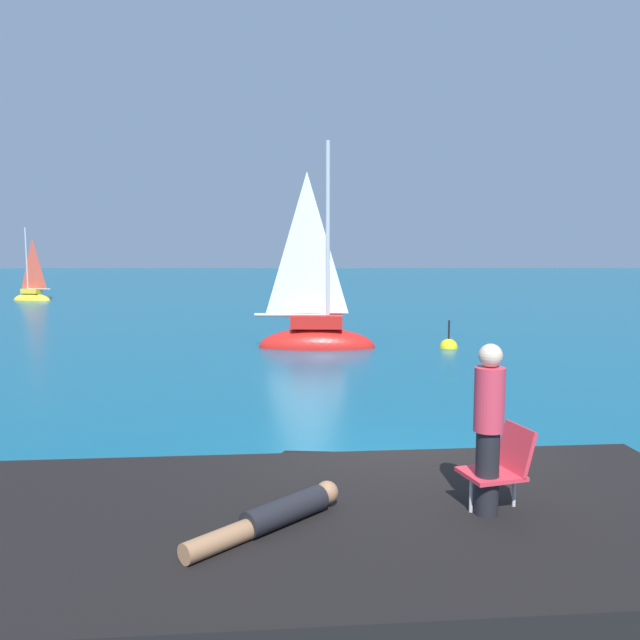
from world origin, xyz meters
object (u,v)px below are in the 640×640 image
object	(u,v)px
sailboat_near	(316,336)
beach_chair	(502,464)
person_sunbather	(275,516)
marker_buoy	(449,348)
person_standing	(489,424)
sailboat_far	(32,296)

from	to	relation	value
sailboat_near	beach_chair	bearing A→B (deg)	-80.95
person_sunbather	marker_buoy	world-z (taller)	person_sunbather
person_standing	beach_chair	bearing A→B (deg)	-109.99
person_sunbather	person_standing	distance (m)	2.13
sailboat_near	person_sunbather	xyz separation A→B (m)	(-0.37, -14.38, 0.37)
person_standing	marker_buoy	distance (m)	14.30
person_standing	marker_buoy	xyz separation A→B (m)	(2.47, 14.01, -1.49)
sailboat_near	person_standing	xyz separation A→B (m)	(1.60, -14.08, 1.12)
person_sunbather	sailboat_far	bearing A→B (deg)	-109.39
beach_chair	person_standing	bearing A→B (deg)	20.84
sailboat_near	sailboat_far	xyz separation A→B (m)	(-16.09, 17.27, -0.13)
person_sunbather	marker_buoy	distance (m)	15.00
sailboat_far	marker_buoy	xyz separation A→B (m)	(20.16, -17.34, -0.24)
sailboat_far	person_standing	bearing A→B (deg)	134.93
sailboat_far	person_sunbather	distance (m)	35.34
marker_buoy	beach_chair	bearing A→B (deg)	-99.39
marker_buoy	person_standing	bearing A→B (deg)	-100.00
person_sunbather	beach_chair	size ratio (longest dim) A/B	1.70
beach_chair	marker_buoy	xyz separation A→B (m)	(2.29, 13.87, -1.06)
beach_chair	sailboat_near	bearing A→B (deg)	-99.46
person_sunbather	sailboat_near	bearing A→B (deg)	-137.28
sailboat_far	beach_chair	xyz separation A→B (m)	(17.86, -31.21, 0.82)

